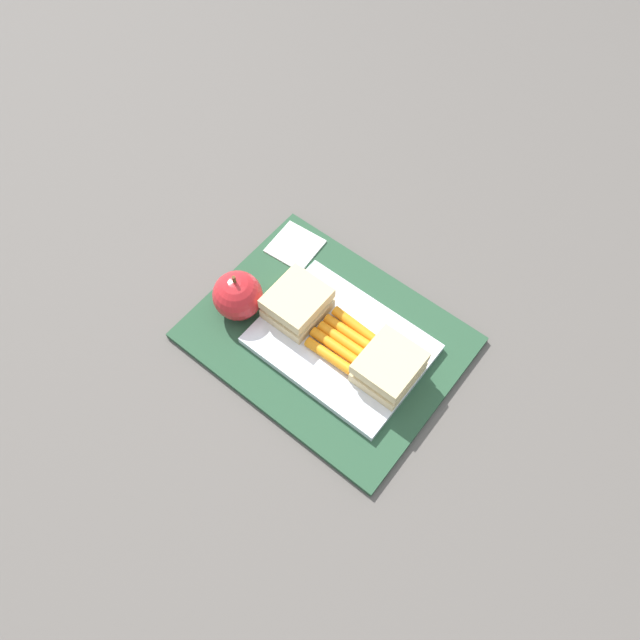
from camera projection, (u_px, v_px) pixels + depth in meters
name	position (u px, v px, depth m)	size (l,w,h in m)	color
ground_plane	(327.00, 339.00, 0.86)	(2.40, 2.40, 0.00)	#56514C
lunchbag_mat	(327.00, 338.00, 0.85)	(0.36, 0.28, 0.01)	#284C33
food_tray	(341.00, 344.00, 0.84)	(0.23, 0.17, 0.01)	white
sandwich_half_left	(389.00, 367.00, 0.79)	(0.07, 0.08, 0.04)	#DBC189
sandwich_half_right	(297.00, 303.00, 0.84)	(0.07, 0.08, 0.04)	#DBC189
carrot_sticks_bundle	(342.00, 340.00, 0.82)	(0.08, 0.07, 0.02)	orange
apple	(238.00, 296.00, 0.84)	(0.07, 0.07, 0.08)	red
paper_napkin	(295.00, 246.00, 0.92)	(0.07, 0.07, 0.00)	white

